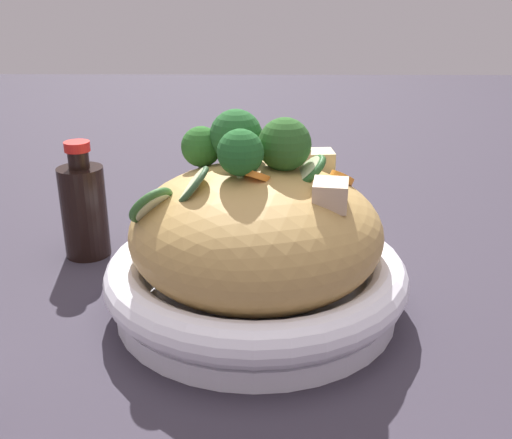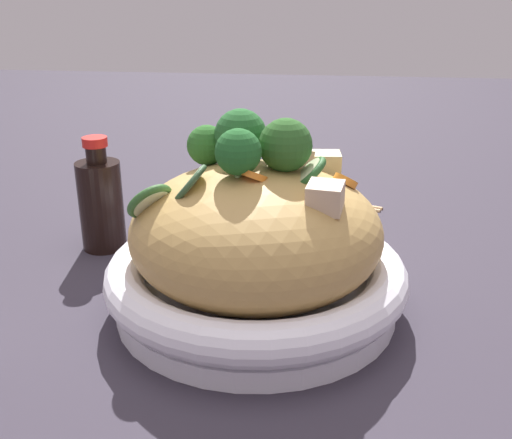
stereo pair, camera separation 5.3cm
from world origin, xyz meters
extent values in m
plane|color=#312B36|center=(0.00, 0.00, 0.00)|extent=(3.00, 3.00, 0.00)
cylinder|color=white|center=(0.00, 0.00, 0.01)|extent=(0.26, 0.26, 0.02)
torus|color=white|center=(0.00, 0.00, 0.04)|extent=(0.28, 0.28, 0.04)
ellipsoid|color=tan|center=(0.00, 0.00, 0.08)|extent=(0.23, 0.23, 0.12)
torus|color=tan|center=(-0.05, 0.00, 0.10)|extent=(0.05, 0.05, 0.01)
torus|color=tan|center=(0.00, -0.04, 0.12)|extent=(0.08, 0.08, 0.03)
torus|color=#AF9248|center=(0.01, -0.01, 0.12)|extent=(0.08, 0.08, 0.02)
cone|color=#9AB975|center=(0.05, -0.04, 0.12)|extent=(0.02, 0.03, 0.02)
sphere|color=#286023|center=(0.05, -0.04, 0.14)|extent=(0.05, 0.05, 0.04)
cone|color=#96B97B|center=(0.02, -0.04, 0.13)|extent=(0.02, 0.02, 0.02)
sphere|color=#235B28|center=(0.02, -0.04, 0.16)|extent=(0.06, 0.06, 0.05)
cone|color=#9AB970|center=(0.01, 0.02, 0.13)|extent=(0.03, 0.03, 0.02)
sphere|color=#205D27|center=(0.01, 0.02, 0.16)|extent=(0.05, 0.05, 0.04)
cone|color=#9FC271|center=(-0.02, -0.01, 0.13)|extent=(0.03, 0.03, 0.01)
sphere|color=#2A5923|center=(-0.02, -0.01, 0.16)|extent=(0.06, 0.06, 0.05)
cylinder|color=orange|center=(-0.03, -0.08, 0.12)|extent=(0.02, 0.03, 0.02)
cylinder|color=orange|center=(-0.08, -0.02, 0.12)|extent=(0.03, 0.03, 0.02)
cylinder|color=orange|center=(0.00, 0.02, 0.14)|extent=(0.03, 0.03, 0.02)
cylinder|color=beige|center=(0.05, 0.03, 0.13)|extent=(0.03, 0.04, 0.03)
torus|color=#2F4F2F|center=(0.05, 0.03, 0.13)|extent=(0.03, 0.04, 0.03)
cylinder|color=beige|center=(-0.04, 0.00, 0.13)|extent=(0.03, 0.03, 0.03)
torus|color=#255525|center=(-0.04, 0.00, 0.13)|extent=(0.04, 0.04, 0.03)
cylinder|color=beige|center=(0.09, 0.03, 0.11)|extent=(0.04, 0.04, 0.03)
torus|color=#2E5B27|center=(0.09, 0.03, 0.11)|extent=(0.05, 0.05, 0.04)
cube|color=#CEB291|center=(-0.06, 0.04, 0.13)|extent=(0.03, 0.03, 0.02)
cube|color=#D2B38D|center=(-0.03, -0.03, 0.14)|extent=(0.04, 0.04, 0.03)
cube|color=#C8BE88|center=(-0.06, -0.06, 0.12)|extent=(0.03, 0.03, 0.03)
cylinder|color=black|center=(0.19, -0.12, 0.05)|extent=(0.05, 0.05, 0.10)
cylinder|color=black|center=(0.19, -0.12, 0.11)|extent=(0.02, 0.02, 0.02)
cylinder|color=red|center=(0.19, -0.12, 0.12)|extent=(0.03, 0.03, 0.01)
cylinder|color=tan|center=(-0.04, -0.32, 0.00)|extent=(0.20, 0.08, 0.01)
cylinder|color=tan|center=(-0.03, -0.31, 0.00)|extent=(0.20, 0.08, 0.01)
camera|label=1|loc=(-0.01, 0.49, 0.29)|focal=42.10mm
camera|label=2|loc=(-0.06, 0.49, 0.29)|focal=42.10mm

